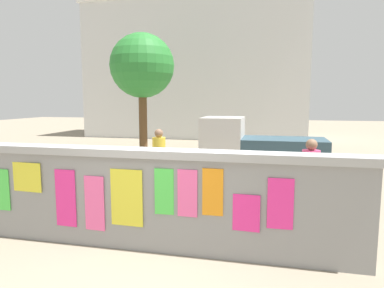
% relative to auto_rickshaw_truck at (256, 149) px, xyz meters
% --- Properties ---
extents(ground, '(60.00, 60.00, 0.00)m').
position_rel_auto_rickshaw_truck_xyz_m(ground, '(-1.29, 2.62, -0.90)').
color(ground, gray).
extents(poster_wall, '(6.56, 0.42, 1.61)m').
position_rel_auto_rickshaw_truck_xyz_m(poster_wall, '(-1.30, -5.39, -0.07)').
color(poster_wall, gray).
rests_on(poster_wall, ground).
extents(auto_rickshaw_truck, '(3.60, 1.51, 1.85)m').
position_rel_auto_rickshaw_truck_xyz_m(auto_rickshaw_truck, '(0.00, 0.00, 0.00)').
color(auto_rickshaw_truck, black).
rests_on(auto_rickshaw_truck, ground).
extents(motorcycle, '(1.90, 0.56, 0.87)m').
position_rel_auto_rickshaw_truck_xyz_m(motorcycle, '(-2.36, -3.51, -0.44)').
color(motorcycle, black).
rests_on(motorcycle, ground).
extents(bicycle_near, '(1.67, 0.56, 0.95)m').
position_rel_auto_rickshaw_truck_xyz_m(bicycle_near, '(-3.71, -0.87, -0.54)').
color(bicycle_near, black).
rests_on(bicycle_near, ground).
extents(bicycle_far, '(1.70, 0.44, 0.95)m').
position_rel_auto_rickshaw_truck_xyz_m(bicycle_far, '(-0.33, -3.36, -0.54)').
color(bicycle_far, black).
rests_on(bicycle_far, ground).
extents(person_walking, '(0.47, 0.47, 1.62)m').
position_rel_auto_rickshaw_truck_xyz_m(person_walking, '(1.22, -3.43, 0.09)').
color(person_walking, '#3F994C').
rests_on(person_walking, ground).
extents(person_bystander, '(0.37, 0.37, 1.62)m').
position_rel_auto_rickshaw_truck_xyz_m(person_bystander, '(-2.40, -1.88, 0.09)').
color(person_bystander, '#3F994C').
rests_on(person_bystander, ground).
extents(tree_roadside, '(2.84, 2.84, 5.29)m').
position_rel_auto_rickshaw_truck_xyz_m(tree_roadside, '(-5.22, 4.29, 2.93)').
color(tree_roadside, brown).
rests_on(tree_roadside, ground).
extents(building_background, '(14.06, 5.14, 8.83)m').
position_rel_auto_rickshaw_truck_xyz_m(building_background, '(-4.47, 12.10, 3.53)').
color(building_background, silver).
rests_on(building_background, ground).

